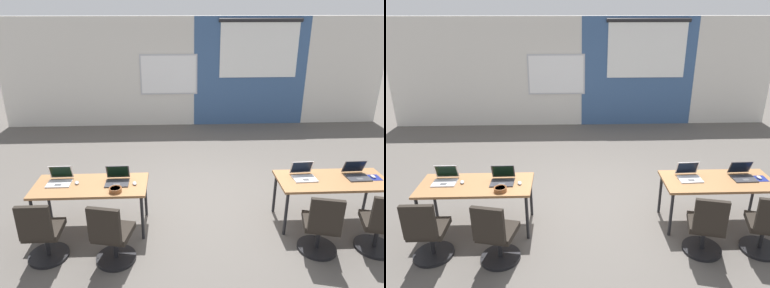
% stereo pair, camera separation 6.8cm
% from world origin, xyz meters
% --- Properties ---
extents(ground_plane, '(24.00, 24.00, 0.00)m').
position_xyz_m(ground_plane, '(0.00, 0.00, 0.00)').
color(ground_plane, '#56514C').
extents(back_wall_assembly, '(10.00, 0.27, 2.80)m').
position_xyz_m(back_wall_assembly, '(0.04, 4.20, 1.41)').
color(back_wall_assembly, silver).
rests_on(back_wall_assembly, ground).
extents(desk_near_left, '(1.60, 0.70, 0.72)m').
position_xyz_m(desk_near_left, '(-1.75, -0.60, 0.66)').
color(desk_near_left, olive).
rests_on(desk_near_left, ground).
extents(desk_near_right, '(1.60, 0.70, 0.72)m').
position_xyz_m(desk_near_right, '(1.75, -0.60, 0.66)').
color(desk_near_right, olive).
rests_on(desk_near_right, ground).
extents(laptop_near_right_inner, '(0.34, 0.32, 0.23)m').
position_xyz_m(laptop_near_right_inner, '(1.34, -0.52, 0.77)').
color(laptop_near_right_inner, silver).
rests_on(laptop_near_right_inner, desk_near_right).
extents(chair_near_right_inner, '(0.53, 0.58, 0.92)m').
position_xyz_m(chair_near_right_inner, '(1.35, -1.32, 0.38)').
color(chair_near_right_inner, black).
rests_on(chair_near_right_inner, ground).
extents(laptop_near_left_end, '(0.33, 0.30, 0.23)m').
position_xyz_m(laptop_near_left_end, '(-2.20, -0.51, 0.77)').
color(laptop_near_left_end, silver).
rests_on(laptop_near_left_end, desk_near_left).
extents(mouse_near_left_end, '(0.08, 0.11, 0.03)m').
position_xyz_m(mouse_near_left_end, '(-1.95, -0.56, 0.74)').
color(mouse_near_left_end, '#B2B2B7').
rests_on(mouse_near_left_end, desk_near_left).
extents(chair_near_left_end, '(0.52, 0.54, 0.92)m').
position_xyz_m(chair_near_left_end, '(-2.23, -1.30, 0.38)').
color(chair_near_left_end, black).
rests_on(chair_near_left_end, ground).
extents(laptop_near_right_end, '(0.34, 0.32, 0.22)m').
position_xyz_m(laptop_near_right_end, '(2.14, -0.53, 0.77)').
color(laptop_near_right_end, '#333338').
rests_on(laptop_near_right_end, desk_near_right).
extents(mousepad_near_right_end, '(0.22, 0.19, 0.00)m').
position_xyz_m(mousepad_near_right_end, '(2.36, -0.58, 0.72)').
color(mousepad_near_right_end, navy).
rests_on(mousepad_near_right_end, desk_near_right).
extents(mouse_near_right_end, '(0.07, 0.11, 0.03)m').
position_xyz_m(mouse_near_right_end, '(2.36, -0.58, 0.74)').
color(mouse_near_right_end, '#B2B2B7').
rests_on(mouse_near_right_end, mousepad_near_right_end).
extents(chair_near_right_end, '(0.54, 0.59, 0.92)m').
position_xyz_m(chair_near_right_end, '(2.13, -1.34, 0.38)').
color(chair_near_right_end, black).
rests_on(chair_near_right_end, ground).
extents(laptop_near_left_inner, '(0.33, 0.30, 0.23)m').
position_xyz_m(laptop_near_left_inner, '(-1.37, -0.55, 0.77)').
color(laptop_near_left_inner, '#333338').
rests_on(laptop_near_left_inner, desk_near_left).
extents(mouse_near_left_inner, '(0.08, 0.11, 0.03)m').
position_xyz_m(mouse_near_left_inner, '(-1.12, -0.62, 0.74)').
color(mouse_near_left_inner, '#B2B2B7').
rests_on(mouse_near_left_inner, desk_near_left).
extents(chair_near_left_inner, '(0.53, 0.58, 0.92)m').
position_xyz_m(chair_near_left_inner, '(-1.35, -1.39, 0.38)').
color(chair_near_left_inner, black).
rests_on(chair_near_left_inner, ground).
extents(snack_bowl, '(0.18, 0.18, 0.06)m').
position_xyz_m(snack_bowl, '(-1.36, -0.82, 0.76)').
color(snack_bowl, brown).
rests_on(snack_bowl, desk_near_left).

